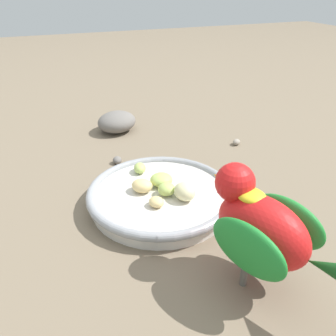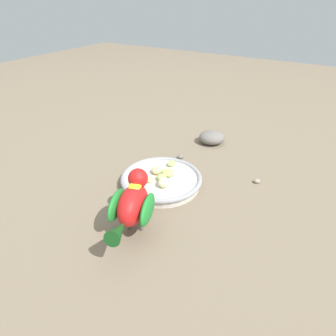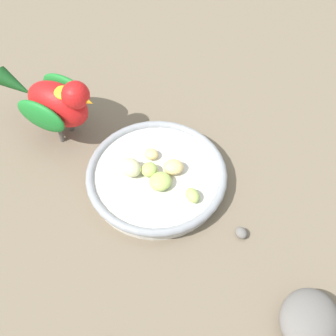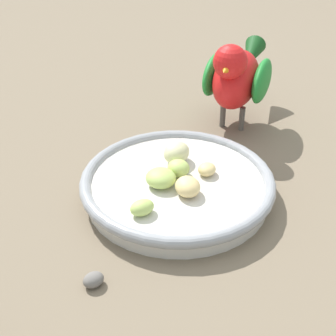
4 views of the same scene
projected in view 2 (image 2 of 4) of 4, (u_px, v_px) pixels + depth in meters
name	position (u px, v px, depth m)	size (l,w,h in m)	color
ground_plane	(162.00, 185.00, 0.89)	(4.00, 4.00, 0.00)	#756651
feeding_bowl	(161.00, 180.00, 0.88)	(0.24, 0.24, 0.03)	beige
apple_piece_0	(161.00, 177.00, 0.86)	(0.03, 0.03, 0.02)	#B2CC66
apple_piece_1	(164.00, 182.00, 0.83)	(0.04, 0.03, 0.03)	beige
apple_piece_2	(149.00, 179.00, 0.85)	(0.02, 0.02, 0.01)	#E5C67F
apple_piece_3	(156.00, 170.00, 0.89)	(0.03, 0.03, 0.02)	#E5C67F
apple_piece_4	(168.00, 173.00, 0.88)	(0.04, 0.04, 0.02)	#B2CC66
apple_piece_5	(171.00, 163.00, 0.93)	(0.03, 0.02, 0.02)	#B2CC66
parrot	(132.00, 204.00, 0.67)	(0.21, 0.12, 0.15)	#59544C
rock_large	(212.00, 138.00, 1.11)	(0.09, 0.08, 0.05)	slate
pebble_0	(180.00, 157.00, 1.02)	(0.02, 0.02, 0.01)	slate
pebble_1	(257.00, 181.00, 0.89)	(0.02, 0.02, 0.01)	gray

